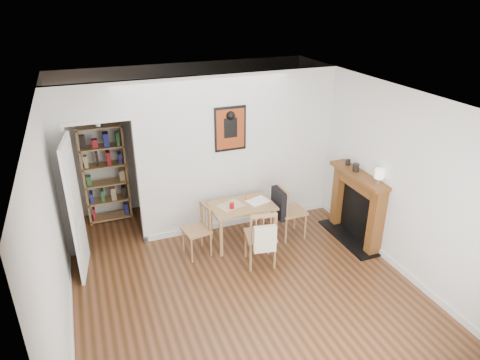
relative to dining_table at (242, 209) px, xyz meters
name	(u,v)px	position (x,y,z in m)	size (l,w,h in m)	color
ground	(237,275)	(-0.39, -0.79, -0.59)	(5.20, 5.20, 0.00)	brown
room_shell	(213,158)	(-0.29, 0.55, 0.70)	(5.20, 5.20, 5.20)	silver
dining_table	(242,209)	(0.00, 0.00, 0.00)	(0.99, 0.63, 0.68)	#8E6242
chair_left	(196,231)	(-0.77, -0.08, -0.18)	(0.48, 0.48, 0.83)	#A2764B
chair_right	(290,211)	(0.79, -0.12, -0.12)	(0.53, 0.47, 0.92)	#A2764B
chair_front	(260,236)	(0.04, -0.64, -0.12)	(0.54, 0.59, 0.93)	#A2764B
bookshelf	(105,174)	(-1.91, 1.57, 0.26)	(0.73, 0.29, 1.74)	#8E6242
fireplace	(357,204)	(1.77, -0.54, 0.02)	(0.45, 1.25, 1.16)	brown
red_glass	(232,206)	(-0.19, -0.06, 0.13)	(0.07, 0.07, 0.09)	maroon
orange_fruit	(248,198)	(0.15, 0.12, 0.12)	(0.08, 0.08, 0.08)	#DF5B0B
placemat	(231,206)	(-0.17, 0.03, 0.08)	(0.38, 0.28, 0.00)	#C2B29F
notebook	(258,201)	(0.27, 0.01, 0.09)	(0.33, 0.25, 0.02)	white
mantel_lamp	(379,174)	(1.78, -0.93, 0.70)	(0.14, 0.14, 0.22)	silver
ceramic_jar_a	(356,167)	(1.73, -0.44, 0.63)	(0.10, 0.10, 0.12)	black
ceramic_jar_b	(348,162)	(1.76, -0.19, 0.61)	(0.07, 0.07, 0.09)	black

